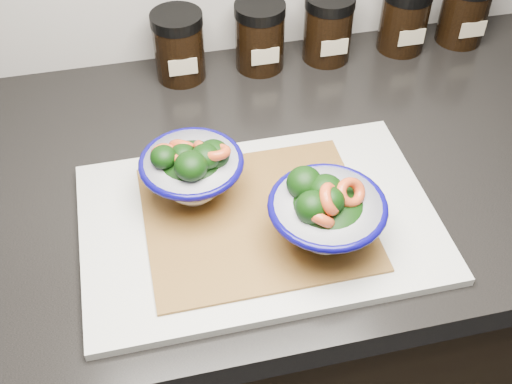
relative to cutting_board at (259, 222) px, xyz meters
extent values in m
cube|color=black|center=(0.10, 0.11, -0.48)|extent=(3.43, 0.58, 0.86)
cube|color=black|center=(0.10, 0.11, -0.03)|extent=(3.50, 0.60, 0.04)
cube|color=silver|center=(0.00, 0.00, 0.00)|extent=(0.45, 0.30, 0.01)
cube|color=olive|center=(0.00, 0.00, 0.01)|extent=(0.28, 0.24, 0.00)
cylinder|color=white|center=(-0.07, 0.06, 0.01)|extent=(0.05, 0.05, 0.01)
ellipsoid|color=white|center=(-0.07, 0.06, 0.03)|extent=(0.07, 0.07, 0.03)
torus|color=#090559|center=(-0.07, 0.06, 0.07)|extent=(0.13, 0.13, 0.01)
torus|color=#090559|center=(-0.07, 0.06, 0.05)|extent=(0.11, 0.11, 0.00)
ellipsoid|color=black|center=(-0.07, 0.06, 0.06)|extent=(0.10, 0.10, 0.04)
ellipsoid|color=black|center=(-0.06, 0.05, 0.08)|extent=(0.04, 0.04, 0.03)
cylinder|color=#477233|center=(-0.06, 0.05, 0.07)|extent=(0.01, 0.01, 0.02)
ellipsoid|color=black|center=(-0.08, 0.07, 0.07)|extent=(0.04, 0.04, 0.04)
cylinder|color=#477233|center=(-0.08, 0.07, 0.06)|extent=(0.01, 0.02, 0.03)
ellipsoid|color=black|center=(-0.08, 0.03, 0.09)|extent=(0.04, 0.04, 0.03)
cylinder|color=#477233|center=(-0.08, 0.03, 0.07)|extent=(0.01, 0.01, 0.03)
ellipsoid|color=black|center=(-0.05, 0.05, 0.08)|extent=(0.04, 0.04, 0.04)
cylinder|color=#477233|center=(-0.05, 0.05, 0.06)|extent=(0.02, 0.01, 0.03)
ellipsoid|color=black|center=(-0.11, 0.06, 0.08)|extent=(0.03, 0.03, 0.03)
cylinder|color=#477233|center=(-0.11, 0.06, 0.07)|extent=(0.01, 0.01, 0.02)
torus|color=#D45527|center=(-0.10, 0.06, 0.07)|extent=(0.04, 0.05, 0.05)
torus|color=#D45527|center=(-0.04, 0.04, 0.09)|extent=(0.05, 0.05, 0.03)
torus|color=#D45527|center=(-0.11, 0.07, 0.08)|extent=(0.06, 0.06, 0.03)
torus|color=#D45527|center=(-0.08, 0.08, 0.07)|extent=(0.06, 0.04, 0.05)
torus|color=#D45527|center=(-0.06, 0.06, 0.08)|extent=(0.04, 0.05, 0.05)
cylinder|color=#CCBC8E|center=(-0.07, 0.04, 0.08)|extent=(0.02, 0.02, 0.01)
cylinder|color=#CCBC8E|center=(-0.08, 0.07, 0.08)|extent=(0.02, 0.02, 0.01)
cylinder|color=white|center=(0.07, -0.05, 0.02)|extent=(0.05, 0.05, 0.01)
ellipsoid|color=white|center=(0.07, -0.05, 0.03)|extent=(0.08, 0.08, 0.04)
torus|color=#090559|center=(0.07, -0.05, 0.07)|extent=(0.14, 0.14, 0.01)
torus|color=#090559|center=(0.07, -0.05, 0.06)|extent=(0.12, 0.12, 0.00)
ellipsoid|color=black|center=(0.07, -0.05, 0.06)|extent=(0.10, 0.10, 0.05)
ellipsoid|color=black|center=(0.07, -0.04, 0.09)|extent=(0.04, 0.04, 0.03)
cylinder|color=#477233|center=(0.07, -0.04, 0.07)|extent=(0.01, 0.02, 0.03)
ellipsoid|color=black|center=(0.05, -0.03, 0.08)|extent=(0.04, 0.04, 0.04)
cylinder|color=#477233|center=(0.05, -0.03, 0.07)|extent=(0.01, 0.01, 0.03)
ellipsoid|color=black|center=(0.07, -0.06, 0.09)|extent=(0.04, 0.04, 0.03)
cylinder|color=#477233|center=(0.07, -0.06, 0.08)|extent=(0.01, 0.01, 0.02)
ellipsoid|color=black|center=(0.05, -0.07, 0.09)|extent=(0.04, 0.04, 0.04)
cylinder|color=#477233|center=(0.05, -0.07, 0.07)|extent=(0.01, 0.01, 0.03)
torus|color=#D45527|center=(0.09, -0.06, 0.09)|extent=(0.05, 0.05, 0.05)
torus|color=#D45527|center=(0.07, -0.07, 0.09)|extent=(0.05, 0.05, 0.04)
torus|color=#D45527|center=(0.06, -0.03, 0.08)|extent=(0.04, 0.05, 0.06)
torus|color=#D45527|center=(0.05, -0.08, 0.08)|extent=(0.06, 0.06, 0.04)
cylinder|color=#CCBC8E|center=(0.08, -0.03, 0.08)|extent=(0.02, 0.02, 0.02)
cylinder|color=#CCBC8E|center=(0.08, -0.06, 0.08)|extent=(0.02, 0.02, 0.01)
cylinder|color=black|center=(-0.05, 0.35, 0.04)|extent=(0.08, 0.08, 0.09)
cylinder|color=black|center=(-0.05, 0.35, 0.10)|extent=(0.08, 0.08, 0.02)
cube|color=#C6B793|center=(-0.05, 0.31, 0.04)|extent=(0.04, 0.00, 0.03)
cylinder|color=black|center=(0.08, 0.35, 0.04)|extent=(0.08, 0.08, 0.09)
cylinder|color=black|center=(0.08, 0.35, 0.10)|extent=(0.08, 0.08, 0.02)
cube|color=#C6B793|center=(0.08, 0.31, 0.04)|extent=(0.04, 0.00, 0.03)
cylinder|color=black|center=(0.20, 0.35, 0.04)|extent=(0.08, 0.08, 0.09)
cylinder|color=black|center=(0.20, 0.35, 0.10)|extent=(0.08, 0.08, 0.02)
cube|color=#C6B793|center=(0.20, 0.31, 0.04)|extent=(0.04, 0.00, 0.03)
cylinder|color=black|center=(0.33, 0.35, 0.04)|extent=(0.08, 0.08, 0.09)
cube|color=#C6B793|center=(0.33, 0.31, 0.04)|extent=(0.04, 0.00, 0.03)
cylinder|color=black|center=(0.44, 0.35, 0.04)|extent=(0.08, 0.08, 0.09)
cube|color=#C6B793|center=(0.44, 0.31, 0.04)|extent=(0.05, 0.00, 0.03)
camera|label=1|loc=(-0.13, -0.53, 0.61)|focal=45.00mm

